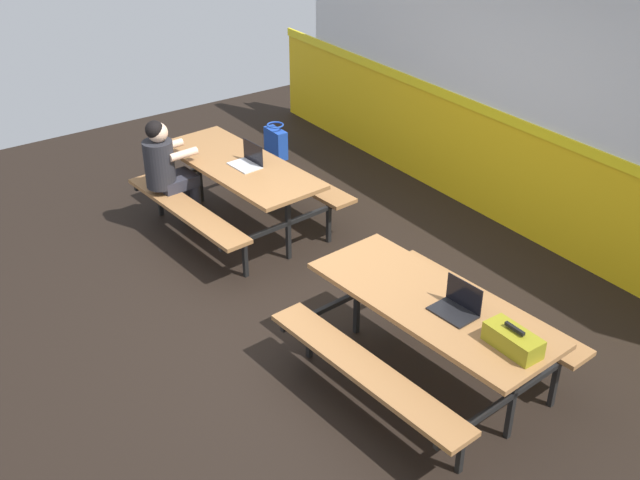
# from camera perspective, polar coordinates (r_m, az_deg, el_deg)

# --- Properties ---
(ground_plane) EXTENTS (10.00, 10.00, 0.02)m
(ground_plane) POSITION_cam_1_polar(r_m,az_deg,el_deg) (6.97, -1.31, -4.45)
(ground_plane) COLOR black
(accent_backdrop) EXTENTS (8.00, 0.14, 2.60)m
(accent_backdrop) POSITION_cam_1_polar(r_m,az_deg,el_deg) (7.93, 14.26, 9.31)
(accent_backdrop) COLOR yellow
(accent_backdrop) RESTS_ON ground
(picnic_table_left) EXTENTS (2.00, 1.69, 0.74)m
(picnic_table_left) POSITION_cam_1_polar(r_m,az_deg,el_deg) (7.86, -5.94, 4.59)
(picnic_table_left) COLOR #9E6B3D
(picnic_table_left) RESTS_ON ground
(picnic_table_right) EXTENTS (2.00, 1.69, 0.74)m
(picnic_table_right) POSITION_cam_1_polar(r_m,az_deg,el_deg) (5.79, 8.10, -5.79)
(picnic_table_right) COLOR #9E6B3D
(picnic_table_right) RESTS_ON ground
(student_nearer) EXTENTS (0.38, 0.53, 1.21)m
(student_nearer) POSITION_cam_1_polar(r_m,az_deg,el_deg) (7.92, -11.23, 5.38)
(student_nearer) COLOR #2D2D38
(student_nearer) RESTS_ON ground
(laptop_silver) EXTENTS (0.34, 0.24, 0.22)m
(laptop_silver) POSITION_cam_1_polar(r_m,az_deg,el_deg) (7.72, -5.35, 5.82)
(laptop_silver) COLOR silver
(laptop_silver) RESTS_ON picnic_table_left
(laptop_dark) EXTENTS (0.34, 0.24, 0.22)m
(laptop_dark) POSITION_cam_1_polar(r_m,az_deg,el_deg) (5.59, 10.05, -4.82)
(laptop_dark) COLOR black
(laptop_dark) RESTS_ON picnic_table_right
(toolbox_grey) EXTENTS (0.40, 0.18, 0.18)m
(toolbox_grey) POSITION_cam_1_polar(r_m,az_deg,el_deg) (5.30, 14.03, -7.17)
(toolbox_grey) COLOR olive
(toolbox_grey) RESTS_ON picnic_table_right
(tote_bag_bright) EXTENTS (0.34, 0.21, 0.43)m
(tote_bag_bright) POSITION_cam_1_polar(r_m,az_deg,el_deg) (9.66, -3.28, 7.21)
(tote_bag_bright) COLOR #1E47B2
(tote_bag_bright) RESTS_ON ground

